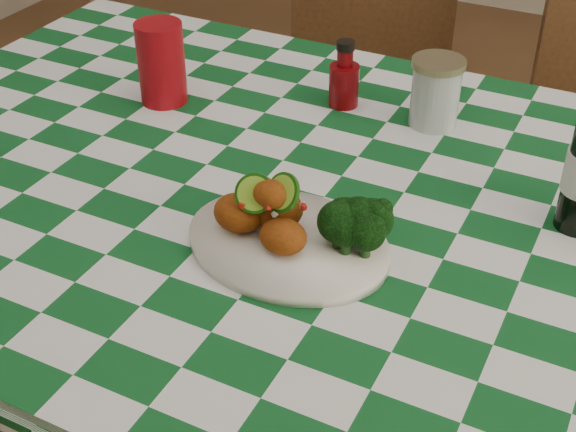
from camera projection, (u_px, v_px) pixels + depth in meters
The scene contains 8 objects.
dining_table at pixel (318, 380), 1.42m from camera, with size 1.66×1.06×0.79m, color #105120, non-canonical shape.
plate at pixel (288, 244), 1.09m from camera, with size 0.29×0.22×0.02m, color white, non-canonical shape.
fried_chicken_pile at pixel (274, 208), 1.06m from camera, with size 0.13×0.10×0.09m, color #8C3B0D, non-canonical shape.
broccoli_side at pixel (349, 230), 1.04m from camera, with size 0.09×0.09×0.07m, color black, non-canonical shape.
red_tumbler at pixel (161, 63), 1.41m from camera, with size 0.08×0.08×0.15m, color maroon.
ketchup_bottle at pixel (344, 74), 1.40m from camera, with size 0.05×0.05×0.12m, color #6A0509, non-canonical shape.
mason_jar at pixel (435, 93), 1.35m from camera, with size 0.09×0.09×0.12m, color #B2BCBA, non-canonical shape.
wooden_chair_left at pixel (359, 136), 2.02m from camera, with size 0.41×0.43×0.90m, color #472814, non-canonical shape.
Camera 1 is at (0.40, -0.91, 1.45)m, focal length 50.00 mm.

